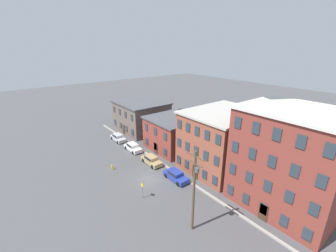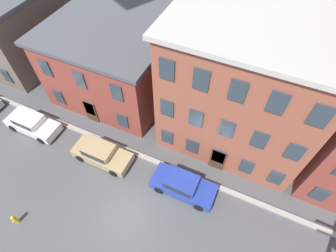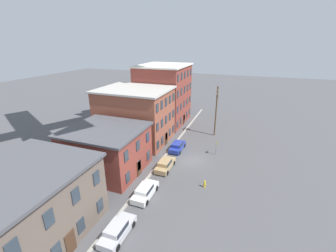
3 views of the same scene
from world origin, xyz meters
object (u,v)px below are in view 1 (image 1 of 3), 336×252
(car_tan, at_px, (151,160))
(car_blue, at_px, (176,175))
(fire_hydrant, at_px, (112,167))
(car_silver, at_px, (118,137))
(car_white, at_px, (133,147))
(utility_pole, at_px, (194,188))
(caution_sign, at_px, (142,188))

(car_tan, height_order, car_blue, same)
(fire_hydrant, bearing_deg, car_blue, 36.51)
(car_silver, relative_size, car_white, 1.00)
(utility_pole, bearing_deg, caution_sign, -169.26)
(car_blue, relative_size, caution_sign, 1.75)
(car_blue, bearing_deg, car_silver, -179.28)
(car_blue, bearing_deg, utility_pole, -29.08)
(car_silver, distance_m, car_tan, 12.94)
(car_tan, distance_m, car_blue, 6.43)
(car_blue, height_order, caution_sign, caution_sign)
(car_blue, distance_m, utility_pole, 11.17)
(car_silver, relative_size, fire_hydrant, 4.58)
(utility_pole, distance_m, fire_hydrant, 18.40)
(car_silver, height_order, car_white, same)
(car_silver, height_order, car_tan, same)
(car_white, bearing_deg, caution_sign, -24.65)
(utility_pole, relative_size, fire_hydrant, 10.20)
(car_white, distance_m, car_tan, 6.65)
(car_white, relative_size, fire_hydrant, 4.58)
(car_tan, bearing_deg, caution_sign, -41.37)
(fire_hydrant, bearing_deg, car_silver, 149.37)
(caution_sign, distance_m, fire_hydrant, 9.55)
(car_white, xyz_separation_m, car_blue, (13.08, 0.14, 0.00))
(car_white, bearing_deg, fire_hydrant, -56.02)
(car_blue, relative_size, utility_pole, 0.45)
(car_blue, distance_m, fire_hydrant, 10.94)
(car_blue, bearing_deg, car_white, -179.38)
(car_tan, distance_m, utility_pole, 16.67)
(car_white, distance_m, fire_hydrant, 7.68)
(car_silver, distance_m, caution_sign, 21.02)
(car_white, height_order, fire_hydrant, car_white)
(car_white, height_order, utility_pole, utility_pole)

